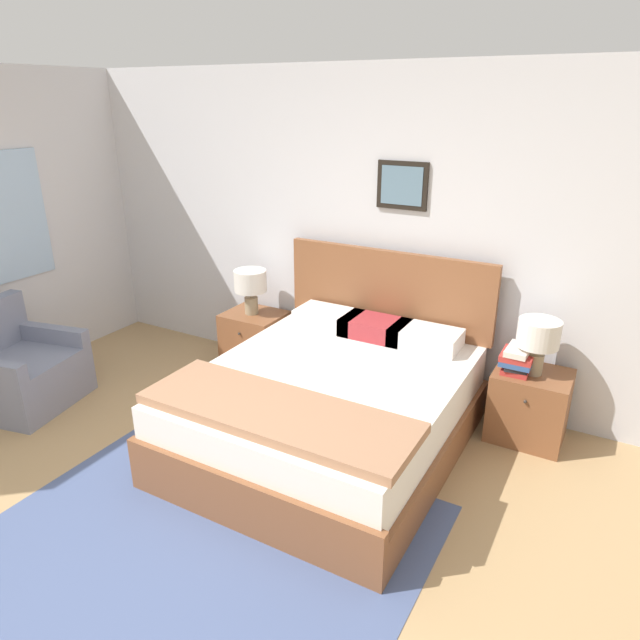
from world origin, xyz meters
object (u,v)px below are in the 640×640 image
(nightstand_near_window, at_px, (255,340))
(nightstand_by_door, at_px, (529,406))
(bed, at_px, (330,405))
(table_lamp_near_window, at_px, (250,284))
(table_lamp_by_door, at_px, (538,337))
(armchair, at_px, (19,372))

(nightstand_near_window, distance_m, nightstand_by_door, 2.42)
(bed, xyz_separation_m, table_lamp_near_window, (-1.23, 0.78, 0.48))
(nightstand_near_window, relative_size, nightstand_by_door, 1.00)
(table_lamp_by_door, bearing_deg, nightstand_near_window, 179.78)
(nightstand_by_door, xyz_separation_m, table_lamp_by_door, (-0.01, -0.01, 0.54))
(table_lamp_by_door, bearing_deg, bed, -147.24)
(table_lamp_near_window, bearing_deg, armchair, -130.29)
(armchair, distance_m, table_lamp_near_window, 2.01)
(bed, xyz_separation_m, table_lamp_by_door, (1.21, 0.78, 0.48))
(nightstand_near_window, relative_size, table_lamp_near_window, 1.30)
(bed, relative_size, nightstand_near_window, 3.92)
(table_lamp_near_window, relative_size, table_lamp_by_door, 1.00)
(nightstand_near_window, xyz_separation_m, table_lamp_by_door, (2.42, -0.01, 0.54))
(armchair, height_order, nightstand_by_door, armchair)
(table_lamp_near_window, xyz_separation_m, table_lamp_by_door, (2.44, 0.00, 0.00))
(nightstand_by_door, height_order, table_lamp_by_door, table_lamp_by_door)
(armchair, xyz_separation_m, table_lamp_near_window, (1.26, 1.48, 0.53))
(bed, relative_size, nightstand_by_door, 3.92)
(nightstand_by_door, xyz_separation_m, table_lamp_near_window, (-2.44, -0.01, 0.54))
(bed, bearing_deg, table_lamp_near_window, 147.71)
(armchair, distance_m, nightstand_by_door, 3.99)
(nightstand_by_door, distance_m, table_lamp_by_door, 0.54)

